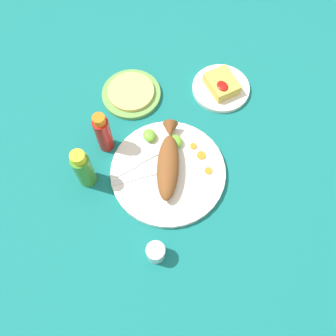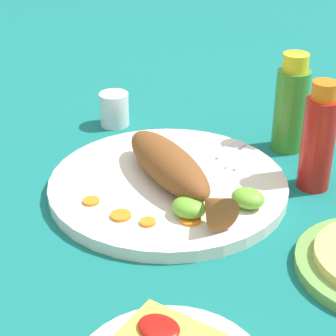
# 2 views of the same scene
# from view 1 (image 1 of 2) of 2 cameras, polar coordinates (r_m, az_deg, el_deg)

# --- Properties ---
(ground_plane) EXTENTS (4.00, 4.00, 0.00)m
(ground_plane) POSITION_cam_1_polar(r_m,az_deg,el_deg) (1.13, 0.00, -0.80)
(ground_plane) COLOR #146B66
(main_plate) EXTENTS (0.35, 0.35, 0.02)m
(main_plate) POSITION_cam_1_polar(r_m,az_deg,el_deg) (1.13, 0.00, -0.61)
(main_plate) COLOR silver
(main_plate) RESTS_ON ground_plane
(fried_fish) EXTENTS (0.25, 0.17, 0.05)m
(fried_fish) POSITION_cam_1_polar(r_m,az_deg,el_deg) (1.10, 0.04, 0.91)
(fried_fish) COLOR brown
(fried_fish) RESTS_ON main_plate
(fork_near) EXTENTS (0.05, 0.18, 0.00)m
(fork_near) POSITION_cam_1_polar(r_m,az_deg,el_deg) (1.11, -4.44, -1.37)
(fork_near) COLOR silver
(fork_near) RESTS_ON main_plate
(fork_far) EXTENTS (0.03, 0.19, 0.00)m
(fork_far) POSITION_cam_1_polar(r_m,az_deg,el_deg) (1.13, -4.44, 0.79)
(fork_far) COLOR silver
(fork_far) RESTS_ON main_plate
(carrot_slice_near) EXTENTS (0.02, 0.02, 0.00)m
(carrot_slice_near) POSITION_cam_1_polar(r_m,az_deg,el_deg) (1.12, 6.17, -0.42)
(carrot_slice_near) COLOR orange
(carrot_slice_near) RESTS_ON main_plate
(carrot_slice_mid) EXTENTS (0.03, 0.03, 0.00)m
(carrot_slice_mid) POSITION_cam_1_polar(r_m,az_deg,el_deg) (1.14, 5.17, 1.83)
(carrot_slice_mid) COLOR orange
(carrot_slice_mid) RESTS_ON main_plate
(carrot_slice_far) EXTENTS (0.02, 0.02, 0.00)m
(carrot_slice_far) POSITION_cam_1_polar(r_m,az_deg,el_deg) (1.15, 3.89, 3.35)
(carrot_slice_far) COLOR orange
(carrot_slice_far) RESTS_ON main_plate
(carrot_slice_extra) EXTENTS (0.03, 0.03, 0.00)m
(carrot_slice_extra) POSITION_cam_1_polar(r_m,az_deg,el_deg) (1.16, 1.37, 4.34)
(carrot_slice_extra) COLOR orange
(carrot_slice_extra) RESTS_ON main_plate
(lime_wedge_main) EXTENTS (0.05, 0.04, 0.03)m
(lime_wedge_main) POSITION_cam_1_polar(r_m,az_deg,el_deg) (1.15, 1.15, 4.12)
(lime_wedge_main) COLOR #6BB233
(lime_wedge_main) RESTS_ON main_plate
(lime_wedge_side) EXTENTS (0.05, 0.04, 0.03)m
(lime_wedge_side) POSITION_cam_1_polar(r_m,az_deg,el_deg) (1.16, -2.63, 5.06)
(lime_wedge_side) COLOR #6BB233
(lime_wedge_side) RESTS_ON main_plate
(hot_sauce_bottle_red) EXTENTS (0.05, 0.05, 0.16)m
(hot_sauce_bottle_red) POSITION_cam_1_polar(r_m,az_deg,el_deg) (1.12, -9.84, 5.26)
(hot_sauce_bottle_red) COLOR #B21914
(hot_sauce_bottle_red) RESTS_ON ground_plane
(hot_sauce_bottle_green) EXTENTS (0.05, 0.05, 0.16)m
(hot_sauce_bottle_green) POSITION_cam_1_polar(r_m,az_deg,el_deg) (1.08, -12.76, -0.11)
(hot_sauce_bottle_green) COLOR #3D8428
(hot_sauce_bottle_green) RESTS_ON ground_plane
(salt_cup) EXTENTS (0.05, 0.05, 0.06)m
(salt_cup) POSITION_cam_1_polar(r_m,az_deg,el_deg) (1.03, -1.88, -12.75)
(salt_cup) COLOR silver
(salt_cup) RESTS_ON ground_plane
(side_plate_fries) EXTENTS (0.19, 0.19, 0.01)m
(side_plate_fries) POSITION_cam_1_polar(r_m,az_deg,el_deg) (1.30, 8.05, 11.94)
(side_plate_fries) COLOR silver
(side_plate_fries) RESTS_ON ground_plane
(fries_pile) EXTENTS (0.11, 0.09, 0.04)m
(fries_pile) POSITION_cam_1_polar(r_m,az_deg,el_deg) (1.28, 8.20, 12.60)
(fries_pile) COLOR gold
(fries_pile) RESTS_ON side_plate_fries
(tortilla_plate) EXTENTS (0.20, 0.20, 0.01)m
(tortilla_plate) POSITION_cam_1_polar(r_m,az_deg,el_deg) (1.28, -5.61, 11.16)
(tortilla_plate) COLOR #6B9E4C
(tortilla_plate) RESTS_ON ground_plane
(tortilla_stack) EXTENTS (0.15, 0.15, 0.01)m
(tortilla_stack) POSITION_cam_1_polar(r_m,az_deg,el_deg) (1.27, -5.66, 11.50)
(tortilla_stack) COLOR #E0C666
(tortilla_stack) RESTS_ON tortilla_plate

